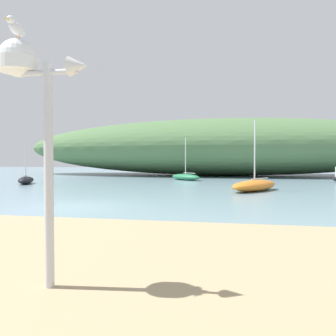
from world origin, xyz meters
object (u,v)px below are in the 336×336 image
Objects in this scene: seagull_on_radar at (17,28)px; sailboat_far_left at (255,185)px; mast_structure at (28,82)px; sailboat_inner_mooring at (26,180)px; sailboat_east_reach at (186,177)px.

sailboat_far_left is at bearing 76.14° from seagull_on_radar.
sailboat_far_left is (3.85, 16.19, -2.52)m from mast_structure.
mast_structure is 1.05× the size of sailboat_inner_mooring.
sailboat_far_left reaches higher than sailboat_east_reach.
seagull_on_radar is (-0.15, -0.02, 0.70)m from mast_structure.
mast_structure is at bearing -86.61° from sailboat_east_reach.
mast_structure is 0.73× the size of sailboat_far_left.
sailboat_inner_mooring is 16.74m from sailboat_far_left.
sailboat_inner_mooring is at bearing 123.70° from seagull_on_radar.
sailboat_east_reach is at bearing 93.39° from mast_structure.
mast_structure is at bearing 7.27° from seagull_on_radar.
mast_structure is 22.81m from sailboat_inner_mooring.
sailboat_inner_mooring is 0.81× the size of sailboat_east_reach.
sailboat_east_reach is (-5.37, 9.39, -0.04)m from sailboat_far_left.
sailboat_east_reach is (11.17, 6.80, 0.01)m from sailboat_inner_mooring.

